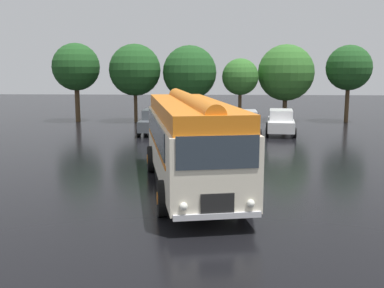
# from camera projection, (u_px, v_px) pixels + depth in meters

# --- Properties ---
(ground_plane) EXTENTS (120.00, 120.00, 0.00)m
(ground_plane) POSITION_uv_depth(u_px,v_px,m) (205.00, 192.00, 16.20)
(ground_plane) COLOR black
(vintage_bus) EXTENTS (4.37, 10.37, 3.49)m
(vintage_bus) POSITION_uv_depth(u_px,v_px,m) (190.00, 138.00, 16.50)
(vintage_bus) COLOR silver
(vintage_bus) RESTS_ON ground
(car_near_left) EXTENTS (2.02, 4.23, 1.66)m
(car_near_left) POSITION_uv_depth(u_px,v_px,m) (155.00, 121.00, 30.51)
(car_near_left) COLOR #4C5156
(car_near_left) RESTS_ON ground
(car_mid_left) EXTENTS (2.00, 4.22, 1.66)m
(car_mid_left) POSITION_uv_depth(u_px,v_px,m) (202.00, 122.00, 30.12)
(car_mid_left) COLOR #B7BABF
(car_mid_left) RESTS_ON ground
(car_mid_right) EXTENTS (2.05, 4.25, 1.66)m
(car_mid_right) POSITION_uv_depth(u_px,v_px,m) (245.00, 123.00, 29.52)
(car_mid_right) COLOR #B7BABF
(car_mid_right) RESTS_ON ground
(car_far_right) EXTENTS (2.36, 4.38, 1.66)m
(car_far_right) POSITION_uv_depth(u_px,v_px,m) (281.00, 122.00, 30.17)
(car_far_right) COLOR silver
(car_far_right) RESTS_ON ground
(tree_far_left) EXTENTS (3.89, 3.89, 6.46)m
(tree_far_left) POSITION_uv_depth(u_px,v_px,m) (76.00, 68.00, 36.91)
(tree_far_left) COLOR #4C3823
(tree_far_left) RESTS_ON ground
(tree_left_of_centre) EXTENTS (4.22, 4.22, 6.39)m
(tree_left_of_centre) POSITION_uv_depth(u_px,v_px,m) (136.00, 71.00, 36.79)
(tree_left_of_centre) COLOR #4C3823
(tree_left_of_centre) RESTS_ON ground
(tree_centre) EXTENTS (4.41, 4.41, 6.27)m
(tree_centre) POSITION_uv_depth(u_px,v_px,m) (191.00, 72.00, 36.66)
(tree_centre) COLOR #4C3823
(tree_centre) RESTS_ON ground
(tree_right_of_centre) EXTENTS (2.95, 2.95, 5.20)m
(tree_right_of_centre) POSITION_uv_depth(u_px,v_px,m) (241.00, 78.00, 36.18)
(tree_right_of_centre) COLOR #4C3823
(tree_right_of_centre) RESTS_ON ground
(tree_far_right) EXTENTS (4.63, 4.63, 6.36)m
(tree_far_right) POSITION_uv_depth(u_px,v_px,m) (287.00, 72.00, 37.07)
(tree_far_right) COLOR #4C3823
(tree_far_right) RESTS_ON ground
(tree_extra_right) EXTENTS (3.67, 3.67, 6.28)m
(tree_extra_right) POSITION_uv_depth(u_px,v_px,m) (350.00, 68.00, 36.47)
(tree_extra_right) COLOR #4C3823
(tree_extra_right) RESTS_ON ground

